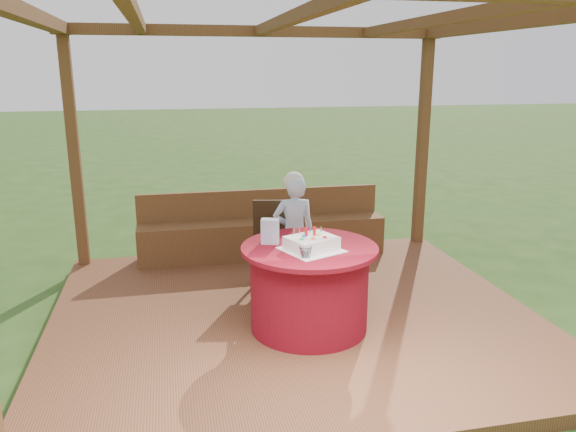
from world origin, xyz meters
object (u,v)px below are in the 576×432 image
Objects in this scene: elderly_woman at (294,230)px; chair at (275,240)px; birthday_cake at (311,243)px; drinking_glass at (306,252)px; gift_bag at (270,231)px; bench at (263,235)px; table at (309,287)px.

chair is at bearing 153.32° from elderly_woman.
birthday_cake is 0.21m from drinking_glass.
gift_bag is 2.03× the size of drinking_glass.
bench is 2.42× the size of elderly_woman.
drinking_glass is (0.21, -0.45, -0.06)m from gift_bag.
chair is 0.73× the size of elderly_woman.
elderly_woman is at bearing -26.68° from chair.
gift_bag reaches higher than drinking_glass.
birthday_cake is 2.65× the size of gift_bag.
birthday_cake is at bearing -95.88° from table.
elderly_woman is at bearing 85.26° from table.
birthday_cake reaches higher than bench.
birthday_cake is 5.37× the size of drinking_glass.
chair is 1.56× the size of birthday_cake.
drinking_glass is (-0.10, -0.19, -0.01)m from birthday_cake.
bench is 1.05m from chair.
drinking_glass is at bearing -117.60° from birthday_cake.
elderly_woman is (0.18, -0.09, 0.12)m from chair.
elderly_woman reaches higher than bench.
chair is 0.24m from elderly_woman.
bench is at bearing 91.66° from table.
drinking_glass is at bearing -90.20° from chair.
table is at bearing 69.66° from drinking_glass.
chair is at bearing 95.68° from table.
table is 0.60m from gift_bag.
elderly_woman is 1.09m from birthday_cake.
elderly_woman reaches higher than table.
drinking_glass is at bearing -98.56° from elderly_woman.
bench is at bearing 97.19° from elderly_woman.
gift_bag is 0.50m from drinking_glass.
chair is 1.20m from birthday_cake.
table is at bearing -94.74° from elderly_woman.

